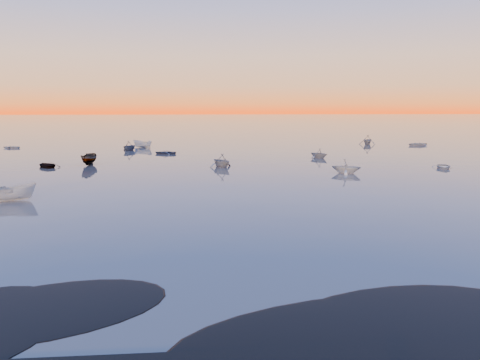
{
  "coord_description": "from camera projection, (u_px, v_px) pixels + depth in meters",
  "views": [
    {
      "loc": [
        -2.2,
        -17.9,
        8.36
      ],
      "look_at": [
        1.65,
        28.0,
        0.94
      ],
      "focal_mm": 35.0,
      "sensor_mm": 36.0,
      "label": 1
    }
  ],
  "objects": [
    {
      "name": "ground",
      "position": [
        210.0,
        139.0,
        117.5
      ],
      "size": [
        600.0,
        600.0,
        0.0
      ],
      "primitive_type": "plane",
      "color": "#675E56",
      "rests_on": "ground"
    },
    {
      "name": "mud_lobes",
      "position": [
        260.0,
        322.0,
        18.13
      ],
      "size": [
        140.0,
        6.0,
        0.07
      ],
      "primitive_type": null,
      "color": "black",
      "rests_on": "ground"
    },
    {
      "name": "moored_fleet",
      "position": [
        216.0,
        160.0,
        71.26
      ],
      "size": [
        124.0,
        58.0,
        1.2
      ],
      "primitive_type": null,
      "color": "silver",
      "rests_on": "ground"
    },
    {
      "name": "boat_near_center",
      "position": [
        11.0,
        201.0,
        41.16
      ],
      "size": [
        2.82,
        4.62,
        1.49
      ],
      "primitive_type": "imported",
      "rotation": [
        0.0,
        0.0,
        1.82
      ],
      "color": "silver",
      "rests_on": "ground"
    },
    {
      "name": "boat_near_right",
      "position": [
        222.0,
        167.0,
        63.66
      ],
      "size": [
        4.31,
        3.56,
        1.39
      ],
      "primitive_type": "imported",
      "rotation": [
        0.0,
        0.0,
        3.68
      ],
      "color": "gray",
      "rests_on": "ground"
    }
  ]
}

